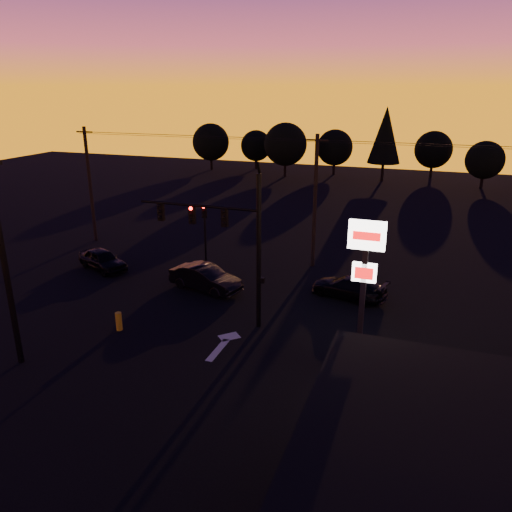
% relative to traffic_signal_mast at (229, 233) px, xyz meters
% --- Properties ---
extents(ground, '(120.00, 120.00, 0.00)m').
position_rel_traffic_signal_mast_xyz_m(ground, '(0.10, -3.99, -4.94)').
color(ground, black).
rests_on(ground, ground).
extents(lane_arrow, '(1.20, 3.10, 0.01)m').
position_rel_traffic_signal_mast_xyz_m(lane_arrow, '(0.60, -2.33, -4.93)').
color(lane_arrow, beige).
rests_on(lane_arrow, ground).
extents(traffic_signal_mast, '(6.79, 0.52, 8.58)m').
position_rel_traffic_signal_mast_xyz_m(traffic_signal_mast, '(0.00, 0.00, 0.00)').
color(traffic_signal_mast, black).
rests_on(traffic_signal_mast, ground).
extents(secondary_signal, '(0.30, 0.31, 4.35)m').
position_rel_traffic_signal_mast_xyz_m(secondary_signal, '(-4.90, 7.49, -2.07)').
color(secondary_signal, black).
rests_on(secondary_signal, ground).
extents(parking_lot_light, '(1.25, 0.30, 9.14)m').
position_rel_traffic_signal_mast_xyz_m(parking_lot_light, '(-7.40, -6.99, 0.33)').
color(parking_lot_light, black).
rests_on(parking_lot_light, ground).
extents(pylon_sign, '(1.50, 0.28, 6.80)m').
position_rel_traffic_signal_mast_xyz_m(pylon_sign, '(7.10, -2.49, -0.02)').
color(pylon_sign, black).
rests_on(pylon_sign, ground).
extents(utility_pole_0, '(1.40, 0.26, 9.00)m').
position_rel_traffic_signal_mast_xyz_m(utility_pole_0, '(-15.90, 10.01, -0.34)').
color(utility_pole_0, black).
rests_on(utility_pole_0, ground).
extents(utility_pole_1, '(1.40, 0.26, 9.00)m').
position_rel_traffic_signal_mast_xyz_m(utility_pole_1, '(2.10, 10.01, -0.34)').
color(utility_pole_1, black).
rests_on(utility_pole_1, ground).
extents(power_wires, '(36.00, 1.22, 0.07)m').
position_rel_traffic_signal_mast_xyz_m(power_wires, '(2.10, 10.01, 3.63)').
color(power_wires, black).
rests_on(power_wires, ground).
extents(bollard, '(0.32, 0.32, 0.97)m').
position_rel_traffic_signal_mast_xyz_m(bollard, '(-5.02, -2.78, -4.45)').
color(bollard, gold).
rests_on(bollard, ground).
extents(tree_0, '(5.36, 5.36, 6.74)m').
position_rel_traffic_signal_mast_xyz_m(tree_0, '(-21.90, 46.01, -0.88)').
color(tree_0, black).
rests_on(tree_0, ground).
extents(tree_1, '(4.54, 4.54, 5.71)m').
position_rel_traffic_signal_mast_xyz_m(tree_1, '(-15.90, 49.01, -1.50)').
color(tree_1, black).
rests_on(tree_1, ground).
extents(tree_2, '(5.77, 5.78, 7.26)m').
position_rel_traffic_signal_mast_xyz_m(tree_2, '(-9.90, 44.01, -0.57)').
color(tree_2, black).
rests_on(tree_2, ground).
extents(tree_3, '(4.95, 4.95, 6.22)m').
position_rel_traffic_signal_mast_xyz_m(tree_3, '(-3.90, 48.01, -1.19)').
color(tree_3, black).
rests_on(tree_3, ground).
extents(tree_4, '(4.18, 4.18, 9.50)m').
position_rel_traffic_signal_mast_xyz_m(tree_4, '(3.10, 45.01, 0.99)').
color(tree_4, black).
rests_on(tree_4, ground).
extents(tree_5, '(4.95, 4.95, 6.22)m').
position_rel_traffic_signal_mast_xyz_m(tree_5, '(9.10, 50.01, -1.19)').
color(tree_5, black).
rests_on(tree_5, ground).
extents(tree_6, '(4.54, 4.54, 5.71)m').
position_rel_traffic_signal_mast_xyz_m(tree_6, '(15.10, 44.01, -1.50)').
color(tree_6, black).
rests_on(tree_6, ground).
extents(car_left, '(4.42, 3.11, 1.40)m').
position_rel_traffic_signal_mast_xyz_m(car_left, '(-11.24, 4.52, -4.24)').
color(car_left, black).
rests_on(car_left, ground).
extents(car_mid, '(4.89, 2.69, 1.53)m').
position_rel_traffic_signal_mast_xyz_m(car_mid, '(-3.12, 3.58, -4.17)').
color(car_mid, black).
rests_on(car_mid, ground).
extents(car_right, '(4.81, 2.90, 1.30)m').
position_rel_traffic_signal_mast_xyz_m(car_right, '(5.38, 5.33, -4.28)').
color(car_right, black).
rests_on(car_right, ground).
extents(suv_parked, '(2.96, 4.89, 1.27)m').
position_rel_traffic_signal_mast_xyz_m(suv_parked, '(10.16, -6.47, -4.30)').
color(suv_parked, black).
rests_on(suv_parked, ground).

